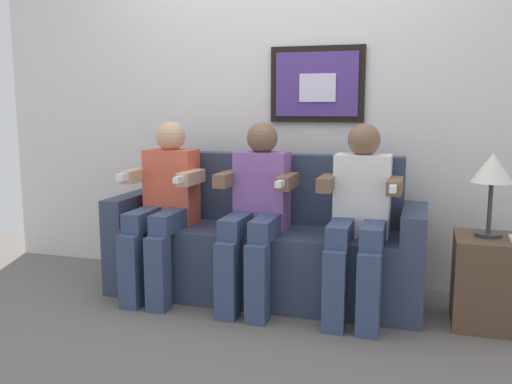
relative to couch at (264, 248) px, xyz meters
name	(u,v)px	position (x,y,z in m)	size (l,w,h in m)	color
ground_plane	(249,312)	(0.00, -0.33, -0.31)	(5.69, 5.69, 0.00)	#66605B
back_wall_assembly	(283,92)	(0.01, 0.44, 0.99)	(4.37, 0.10, 2.60)	silver
couch	(264,248)	(0.00, 0.00, 0.00)	(1.97, 0.58, 0.90)	#333D56
person_on_left	(164,202)	(-0.62, -0.17, 0.29)	(0.46, 0.56, 1.11)	#D8593F
person_in_middle	(257,207)	(0.00, -0.17, 0.29)	(0.46, 0.56, 1.11)	#8C59A5
person_on_right	(360,213)	(0.62, -0.17, 0.29)	(0.46, 0.56, 1.11)	white
side_table_right	(491,281)	(1.34, -0.11, -0.06)	(0.40, 0.40, 0.50)	brown
table_lamp	(492,172)	(1.31, -0.09, 0.55)	(0.22, 0.22, 0.46)	#333338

